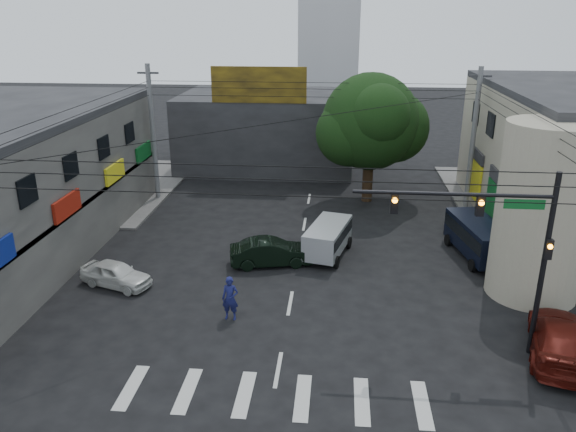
# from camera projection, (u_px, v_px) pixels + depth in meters

# --- Properties ---
(ground) EXTENTS (160.00, 160.00, 0.00)m
(ground) POSITION_uv_depth(u_px,v_px,m) (286.00, 327.00, 23.36)
(ground) COLOR black
(ground) RESTS_ON ground
(sidewalk_far_left) EXTENTS (16.00, 16.00, 0.15)m
(sidewalk_far_left) POSITION_uv_depth(u_px,v_px,m) (68.00, 187.00, 41.72)
(sidewalk_far_left) COLOR #514F4C
(sidewalk_far_left) RESTS_ON ground
(sidewalk_far_right) EXTENTS (16.00, 16.00, 0.15)m
(sidewalk_far_right) POSITION_uv_depth(u_px,v_px,m) (571.00, 201.00, 38.62)
(sidewalk_far_right) COLOR #514F4C
(sidewalk_far_right) RESTS_ON ground
(corner_column) EXTENTS (4.00, 4.00, 8.00)m
(corner_column) POSITION_uv_depth(u_px,v_px,m) (542.00, 212.00, 24.78)
(corner_column) COLOR gray
(corner_column) RESTS_ON ground
(building_far) EXTENTS (14.00, 10.00, 6.00)m
(building_far) POSITION_uv_depth(u_px,v_px,m) (268.00, 130.00, 46.99)
(building_far) COLOR #232326
(building_far) RESTS_ON ground
(billboard) EXTENTS (7.00, 0.30, 2.60)m
(billboard) POSITION_uv_depth(u_px,v_px,m) (259.00, 85.00, 40.93)
(billboard) COLOR olive
(billboard) RESTS_ON building_far
(street_tree) EXTENTS (6.40, 6.40, 8.70)m
(street_tree) POSITION_uv_depth(u_px,v_px,m) (371.00, 122.00, 37.03)
(street_tree) COLOR black
(street_tree) RESTS_ON ground
(traffic_gantry) EXTENTS (7.10, 0.35, 7.20)m
(traffic_gantry) POSITION_uv_depth(u_px,v_px,m) (500.00, 235.00, 20.09)
(traffic_gantry) COLOR black
(traffic_gantry) RESTS_ON ground
(utility_pole_far_left) EXTENTS (0.32, 0.32, 9.20)m
(utility_pole_far_left) POSITION_uv_depth(u_px,v_px,m) (153.00, 134.00, 37.65)
(utility_pole_far_left) COLOR #59595B
(utility_pole_far_left) RESTS_ON ground
(utility_pole_far_right) EXTENTS (0.32, 0.32, 9.20)m
(utility_pole_far_right) POSITION_uv_depth(u_px,v_px,m) (473.00, 140.00, 35.84)
(utility_pole_far_right) COLOR #59595B
(utility_pole_far_right) RESTS_ON ground
(dark_sedan) EXTENTS (3.31, 4.86, 1.39)m
(dark_sedan) POSITION_uv_depth(u_px,v_px,m) (271.00, 252.00, 28.84)
(dark_sedan) COLOR black
(dark_sedan) RESTS_ON ground
(white_compact) EXTENTS (3.57, 4.40, 1.21)m
(white_compact) POSITION_uv_depth(u_px,v_px,m) (116.00, 274.00, 26.65)
(white_compact) COLOR silver
(white_compact) RESTS_ON ground
(maroon_sedan) EXTENTS (4.85, 6.31, 1.51)m
(maroon_sedan) POSITION_uv_depth(u_px,v_px,m) (560.00, 338.00, 21.14)
(maroon_sedan) COLOR #4D100B
(maroon_sedan) RESTS_ON ground
(silver_minivan) EXTENTS (4.83, 3.58, 1.74)m
(silver_minivan) POSITION_uv_depth(u_px,v_px,m) (328.00, 240.00, 29.90)
(silver_minivan) COLOR #AEB1B6
(silver_minivan) RESTS_ON ground
(navy_van) EXTENTS (5.62, 3.69, 1.97)m
(navy_van) POSITION_uv_depth(u_px,v_px,m) (478.00, 240.00, 29.65)
(navy_van) COLOR black
(navy_van) RESTS_ON ground
(traffic_officer) EXTENTS (0.75, 0.54, 1.94)m
(traffic_officer) POSITION_uv_depth(u_px,v_px,m) (230.00, 298.00, 23.64)
(traffic_officer) COLOR #15184C
(traffic_officer) RESTS_ON ground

